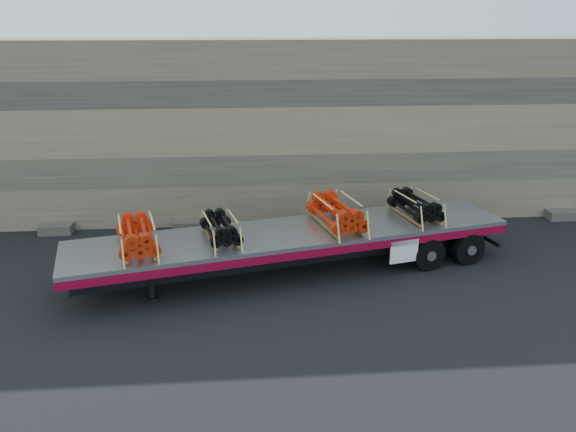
% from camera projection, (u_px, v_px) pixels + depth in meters
% --- Properties ---
extents(ground, '(120.00, 120.00, 0.00)m').
position_uv_depth(ground, '(274.00, 280.00, 17.54)').
color(ground, black).
rests_on(ground, ground).
extents(rock_wall, '(44.00, 3.00, 7.00)m').
position_uv_depth(rock_wall, '(264.00, 130.00, 22.49)').
color(rock_wall, '#7A6B54').
rests_on(rock_wall, ground).
extents(trailer, '(14.22, 5.85, 1.40)m').
position_uv_depth(trailer, '(293.00, 251.00, 17.89)').
color(trailer, '#9A9CA1').
rests_on(trailer, ground).
extents(bundle_front, '(1.59, 2.41, 0.79)m').
position_uv_depth(bundle_front, '(137.00, 236.00, 16.14)').
color(bundle_front, red).
rests_on(bundle_front, trailer).
extents(bundle_midfront, '(1.36, 2.07, 0.67)m').
position_uv_depth(bundle_midfront, '(221.00, 229.00, 16.87)').
color(bundle_midfront, black).
rests_on(bundle_midfront, trailer).
extents(bundle_midrear, '(1.72, 2.61, 0.85)m').
position_uv_depth(bundle_midrear, '(337.00, 213.00, 17.94)').
color(bundle_midrear, red).
rests_on(bundle_midrear, trailer).
extents(bundle_rear, '(1.49, 2.26, 0.73)m').
position_uv_depth(bundle_rear, '(415.00, 206.00, 18.79)').
color(bundle_rear, black).
rests_on(bundle_rear, trailer).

